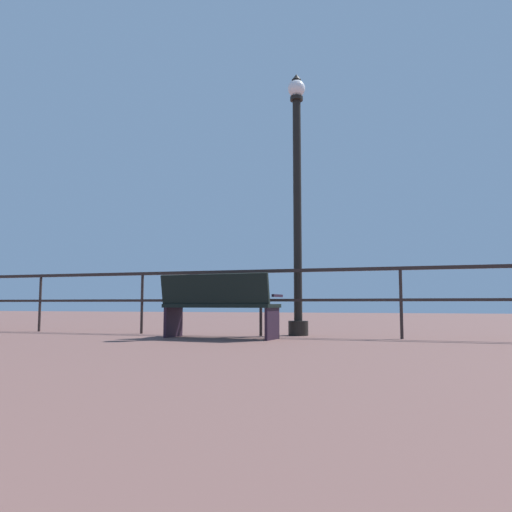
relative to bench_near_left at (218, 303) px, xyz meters
The scene contains 3 objects.
pier_railing 0.86m from the bench_near_left, 61.53° to the left, with size 20.29×0.05×0.99m.
bench_near_left is the anchor object (origin of this frame).
lamppost_center 2.09m from the bench_near_left, 49.10° to the left, with size 0.30×0.30×4.12m.
Camera 1 is at (2.31, 2.45, 0.48)m, focal length 35.62 mm.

